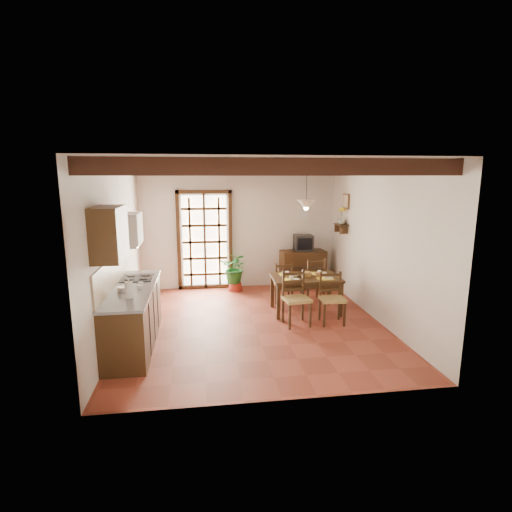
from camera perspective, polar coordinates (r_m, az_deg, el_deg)
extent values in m
plane|color=brown|center=(7.21, -0.35, -9.65)|extent=(5.00, 5.00, 0.00)
cube|color=silver|center=(9.29, -2.43, 4.03)|extent=(4.50, 0.02, 2.80)
cube|color=silver|center=(4.43, 3.98, -4.20)|extent=(4.50, 0.02, 2.80)
cube|color=silver|center=(6.91, -19.19, 0.85)|extent=(0.02, 5.00, 2.80)
cube|color=silver|center=(7.47, 17.01, 1.73)|extent=(0.02, 5.00, 2.80)
cube|color=white|center=(6.73, -0.38, 13.19)|extent=(4.50, 5.00, 0.02)
cube|color=black|center=(4.66, 3.16, 12.62)|extent=(4.50, 0.14, 0.20)
cube|color=black|center=(5.49, 1.42, 12.45)|extent=(4.50, 0.14, 0.20)
cube|color=black|center=(6.32, 0.14, 12.31)|extent=(4.50, 0.14, 0.20)
cube|color=black|center=(7.15, -0.83, 12.20)|extent=(4.50, 0.14, 0.20)
cube|color=black|center=(7.98, -1.61, 12.11)|extent=(4.50, 0.14, 0.20)
cube|color=black|center=(8.82, -2.24, 12.04)|extent=(4.50, 0.14, 0.20)
cube|color=white|center=(9.28, -7.33, 2.07)|extent=(1.01, 0.02, 2.11)
cube|color=#342010|center=(9.12, -7.51, 9.10)|extent=(1.26, 0.10, 0.08)
cube|color=#342010|center=(9.25, -10.98, 1.91)|extent=(0.08, 0.10, 2.28)
cube|color=#342010|center=(9.26, -3.67, 2.11)|extent=(0.08, 0.10, 2.28)
cube|color=#342010|center=(9.21, -7.32, 2.00)|extent=(1.01, 0.03, 2.02)
cube|color=#342010|center=(6.53, -17.02, -8.35)|extent=(0.60, 2.20, 0.88)
cube|color=slate|center=(6.39, -17.26, -4.46)|extent=(0.64, 2.25, 0.04)
cube|color=tan|center=(6.39, -19.91, -2.51)|extent=(0.02, 2.20, 0.50)
cube|color=#342010|center=(5.55, -20.23, 3.04)|extent=(0.35, 0.80, 0.70)
cube|color=white|center=(6.77, -17.80, 3.73)|extent=(0.38, 0.60, 0.50)
cube|color=silver|center=(6.81, -17.66, 1.48)|extent=(0.32, 0.55, 0.04)
cube|color=black|center=(6.91, -16.57, -3.03)|extent=(0.50, 0.55, 0.02)
cylinder|color=white|center=(5.82, -17.69, -4.68)|extent=(0.11, 0.11, 0.24)
cylinder|color=silver|center=(6.16, -18.57, -4.65)|extent=(0.14, 0.14, 0.10)
cube|color=#372312|center=(7.69, 7.11, -3.10)|extent=(1.30, 0.86, 0.05)
cube|color=#372312|center=(7.71, 7.10, -3.60)|extent=(1.17, 0.77, 0.09)
cube|color=#372312|center=(8.27, 10.43, -4.68)|extent=(0.07, 0.07, 0.65)
cube|color=#372312|center=(8.01, 2.33, -5.03)|extent=(0.07, 0.07, 0.65)
cube|color=#372312|center=(7.62, 12.02, -6.15)|extent=(0.07, 0.07, 0.65)
cube|color=#372312|center=(7.33, 3.22, -6.60)|extent=(0.07, 0.07, 0.65)
cube|color=#A58A46|center=(7.05, 5.82, -6.16)|extent=(0.49, 0.47, 0.05)
cube|color=#342010|center=(7.14, 5.34, -3.91)|extent=(0.44, 0.09, 0.48)
cube|color=#342010|center=(7.12, 5.78, -7.97)|extent=(0.47, 0.45, 0.47)
cube|color=#A58A46|center=(7.22, 10.84, -6.07)|extent=(0.44, 0.42, 0.05)
cube|color=#342010|center=(7.31, 10.55, -3.96)|extent=(0.42, 0.06, 0.46)
cube|color=#342010|center=(7.29, 10.77, -7.75)|extent=(0.42, 0.40, 0.45)
cube|color=#A58A46|center=(8.32, 3.81, -3.72)|extent=(0.40, 0.38, 0.05)
cube|color=#342010|center=(8.12, 4.07, -2.53)|extent=(0.40, 0.04, 0.43)
cube|color=#342010|center=(8.38, 3.79, -5.12)|extent=(0.38, 0.36, 0.42)
cube|color=#A58A46|center=(8.45, 8.11, -3.34)|extent=(0.48, 0.46, 0.05)
cube|color=#342010|center=(8.24, 8.64, -2.06)|extent=(0.43, 0.10, 0.47)
cube|color=#342010|center=(8.51, 8.07, -4.83)|extent=(0.45, 0.44, 0.46)
cube|color=yellow|center=(7.43, 5.11, -3.82)|extent=(0.29, 0.22, 0.01)
cube|color=yellow|center=(7.60, 9.85, -3.60)|extent=(0.29, 0.22, 0.01)
cube|color=yellow|center=(7.81, 4.44, -3.05)|extent=(0.29, 0.22, 0.01)
cube|color=yellow|center=(7.97, 8.97, -2.86)|extent=(0.29, 0.22, 0.01)
cylinder|color=olive|center=(7.69, 7.12, -2.98)|extent=(0.20, 0.20, 0.08)
imported|color=white|center=(7.67, 5.37, -2.72)|extent=(0.22, 0.22, 0.05)
cube|color=#342010|center=(9.45, 6.68, -1.84)|extent=(1.06, 0.52, 0.88)
cube|color=black|center=(9.33, 6.77, 1.91)|extent=(0.44, 0.40, 0.36)
cube|color=black|center=(9.15, 7.07, 1.72)|extent=(0.34, 0.04, 0.27)
cube|color=white|center=(9.50, 6.66, 6.25)|extent=(0.25, 0.03, 0.32)
cone|color=maroon|center=(9.18, -2.96, -4.29)|extent=(0.34, 0.34, 0.21)
imported|color=#144C19|center=(9.07, -2.99, -1.49)|extent=(2.05, 1.92, 1.82)
cube|color=#342010|center=(8.87, 12.09, 4.41)|extent=(0.20, 0.42, 0.03)
cube|color=#342010|center=(8.73, 12.44, 3.69)|extent=(0.18, 0.03, 0.18)
cube|color=#342010|center=(9.04, 11.70, 3.98)|extent=(0.18, 0.03, 0.18)
imported|color=#B2BFB2|center=(8.86, 12.11, 5.06)|extent=(0.15, 0.15, 0.15)
sphere|color=yellow|center=(8.84, 12.17, 6.41)|extent=(0.14, 0.14, 0.14)
cylinder|color=#144C19|center=(8.86, 12.13, 5.44)|extent=(0.01, 0.01, 0.28)
cube|color=brown|center=(8.86, 12.74, 7.63)|extent=(0.03, 0.32, 0.32)
cube|color=#C3B292|center=(8.85, 12.65, 7.63)|extent=(0.01, 0.26, 0.26)
cylinder|color=black|center=(7.55, 7.25, 10.25)|extent=(0.01, 0.01, 0.70)
cone|color=beige|center=(7.56, 7.18, 7.44)|extent=(0.36, 0.36, 0.14)
sphere|color=#FFD88C|center=(7.57, 7.16, 6.84)|extent=(0.09, 0.09, 0.09)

